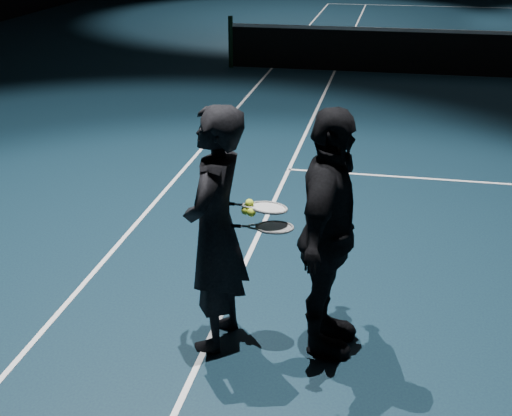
# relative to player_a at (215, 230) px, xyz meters

# --- Properties ---
(net_post_left) EXTENTS (0.10, 0.10, 1.10)m
(net_post_left) POSITION_rel_player_a_xyz_m (-2.36, 10.54, -0.42)
(net_post_left) COLOR black
(net_post_left) RESTS_ON floor
(player_a) EXTENTS (0.53, 0.75, 1.94)m
(player_a) POSITION_rel_player_a_xyz_m (0.00, 0.00, 0.00)
(player_a) COLOR black
(player_a) RESTS_ON floor
(player_b) EXTENTS (0.58, 1.18, 1.94)m
(player_b) POSITION_rel_player_a_xyz_m (0.84, 0.09, 0.00)
(player_b) COLOR black
(player_b) RESTS_ON floor
(racket_lower) EXTENTS (0.70, 0.29, 0.03)m
(racket_lower) POSITION_rel_player_a_xyz_m (0.45, 0.05, 0.04)
(racket_lower) COLOR black
(racket_lower) RESTS_ON player_a
(racket_upper) EXTENTS (0.71, 0.34, 0.10)m
(racket_upper) POSITION_rel_player_a_xyz_m (0.39, 0.08, 0.18)
(racket_upper) COLOR black
(racket_upper) RESTS_ON player_b
(tennis_balls) EXTENTS (0.12, 0.10, 0.12)m
(tennis_balls) POSITION_rel_player_a_xyz_m (0.25, 0.03, 0.18)
(tennis_balls) COLOR #AACF2B
(tennis_balls) RESTS_ON racket_upper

